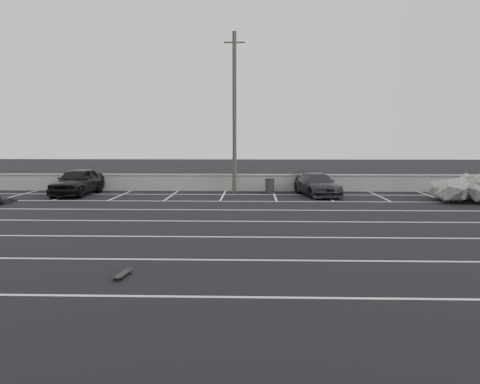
{
  "coord_description": "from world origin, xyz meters",
  "views": [
    {
      "loc": [
        2.78,
        -15.42,
        3.29
      ],
      "look_at": [
        2.19,
        4.61,
        1.0
      ],
      "focal_mm": 35.0,
      "sensor_mm": 36.0,
      "label": 1
    }
  ],
  "objects_px": {
    "trash_bin": "(270,186)",
    "skateboard": "(123,274)",
    "car_left": "(77,181)",
    "car_right": "(317,184)",
    "utility_pole": "(234,112)",
    "person": "(6,199)"
  },
  "relations": [
    {
      "from": "car_left",
      "to": "person",
      "type": "distance_m",
      "value": 4.35
    },
    {
      "from": "utility_pole",
      "to": "skateboard",
      "type": "relative_size",
      "value": 13.2
    },
    {
      "from": "car_right",
      "to": "utility_pole",
      "type": "height_order",
      "value": "utility_pole"
    },
    {
      "from": "car_right",
      "to": "utility_pole",
      "type": "relative_size",
      "value": 0.46
    },
    {
      "from": "car_left",
      "to": "skateboard",
      "type": "relative_size",
      "value": 6.38
    },
    {
      "from": "car_left",
      "to": "person",
      "type": "bearing_deg",
      "value": -120.87
    },
    {
      "from": "utility_pole",
      "to": "skateboard",
      "type": "xyz_separation_m",
      "value": [
        -1.95,
        -17.84,
        -4.81
      ]
    },
    {
      "from": "car_right",
      "to": "person",
      "type": "relative_size",
      "value": 1.89
    },
    {
      "from": "person",
      "to": "skateboard",
      "type": "height_order",
      "value": "person"
    },
    {
      "from": "car_left",
      "to": "person",
      "type": "height_order",
      "value": "car_left"
    },
    {
      "from": "car_left",
      "to": "trash_bin",
      "type": "bearing_deg",
      "value": 8.38
    },
    {
      "from": "car_right",
      "to": "trash_bin",
      "type": "height_order",
      "value": "car_right"
    },
    {
      "from": "car_right",
      "to": "skateboard",
      "type": "relative_size",
      "value": 6.13
    },
    {
      "from": "skateboard",
      "to": "trash_bin",
      "type": "bearing_deg",
      "value": 84.32
    },
    {
      "from": "car_left",
      "to": "utility_pole",
      "type": "bearing_deg",
      "value": 12.93
    },
    {
      "from": "trash_bin",
      "to": "skateboard",
      "type": "relative_size",
      "value": 1.25
    },
    {
      "from": "car_right",
      "to": "skateboard",
      "type": "xyz_separation_m",
      "value": [
        -6.81,
        -16.32,
        -0.58
      ]
    },
    {
      "from": "car_right",
      "to": "trash_bin",
      "type": "distance_m",
      "value": 2.88
    },
    {
      "from": "trash_bin",
      "to": "skateboard",
      "type": "xyz_separation_m",
      "value": [
        -4.11,
        -17.3,
        -0.39
      ]
    },
    {
      "from": "utility_pole",
      "to": "trash_bin",
      "type": "relative_size",
      "value": 10.59
    },
    {
      "from": "car_left",
      "to": "skateboard",
      "type": "height_order",
      "value": "car_left"
    },
    {
      "from": "person",
      "to": "skateboard",
      "type": "relative_size",
      "value": 3.25
    }
  ]
}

